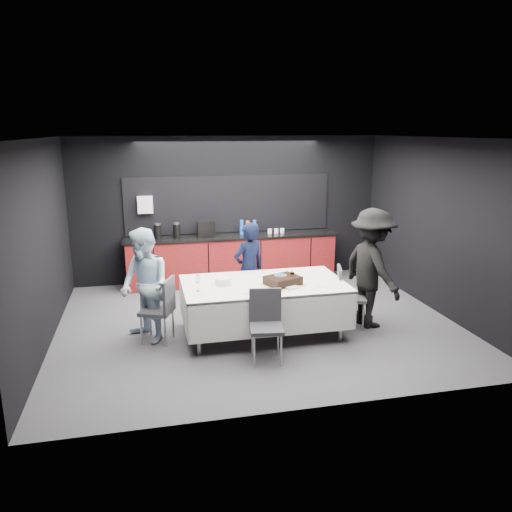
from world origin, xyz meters
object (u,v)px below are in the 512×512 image
at_px(party_table, 264,292).
at_px(person_left, 145,286).
at_px(cake_assembly, 283,280).
at_px(chair_left, 162,306).
at_px(person_right, 372,268).
at_px(plate_stack, 223,281).
at_px(champagne_flute, 198,280).
at_px(person_center, 249,269).
at_px(chair_near, 266,320).
at_px(chair_right, 346,292).

height_order(party_table, person_left, person_left).
relative_size(cake_assembly, chair_left, 0.65).
height_order(cake_assembly, person_right, person_right).
xyz_separation_m(plate_stack, champagne_flute, (-0.38, -0.21, 0.11)).
relative_size(champagne_flute, person_right, 0.12).
relative_size(person_center, person_left, 0.94).
bearing_deg(plate_stack, person_right, -1.86).
xyz_separation_m(party_table, person_right, (1.66, -0.03, 0.26)).
bearing_deg(plate_stack, cake_assembly, -13.14).
distance_m(plate_stack, chair_near, 0.99).
bearing_deg(person_center, chair_left, 5.04).
bearing_deg(champagne_flute, chair_left, 156.88).
height_order(cake_assembly, chair_right, cake_assembly).
height_order(plate_stack, chair_near, chair_near).
relative_size(chair_right, person_right, 0.51).
distance_m(chair_left, person_right, 3.13).
distance_m(plate_stack, champagne_flute, 0.45).
xyz_separation_m(champagne_flute, chair_near, (0.80, -0.63, -0.40)).
relative_size(party_table, chair_left, 2.51).
bearing_deg(person_right, person_center, 52.19).
distance_m(plate_stack, person_center, 0.93).
relative_size(champagne_flute, person_left, 0.14).
xyz_separation_m(party_table, chair_right, (1.28, 0.01, -0.11)).
bearing_deg(person_left, person_center, 81.18).
bearing_deg(champagne_flute, cake_assembly, 1.08).
bearing_deg(chair_near, plate_stack, 116.10).
relative_size(chair_left, chair_near, 1.00).
height_order(party_table, person_center, person_center).
distance_m(cake_assembly, person_left, 1.93).
bearing_deg(person_center, champagne_flute, 23.15).
bearing_deg(party_table, chair_near, -101.47).
bearing_deg(person_left, chair_left, 35.01).
distance_m(chair_left, person_center, 1.62).
bearing_deg(champagne_flute, chair_right, 4.78).
bearing_deg(cake_assembly, person_center, 106.88).
distance_m(plate_stack, chair_left, 0.92).
relative_size(chair_left, person_center, 0.61).
bearing_deg(chair_right, cake_assembly, -170.97).
distance_m(chair_near, person_center, 1.63).
xyz_separation_m(chair_left, person_center, (1.40, 0.77, 0.22)).
bearing_deg(person_left, person_right, 55.73).
distance_m(chair_right, person_left, 2.96).
height_order(cake_assembly, person_left, person_left).
bearing_deg(person_right, chair_near, 101.40).
height_order(plate_stack, champagne_flute, champagne_flute).
bearing_deg(cake_assembly, champagne_flute, -178.92).
xyz_separation_m(chair_right, person_center, (-1.33, 0.79, 0.22)).
xyz_separation_m(chair_right, chair_near, (-1.45, -0.82, 0.00)).
height_order(party_table, plate_stack, plate_stack).
distance_m(party_table, cake_assembly, 0.35).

